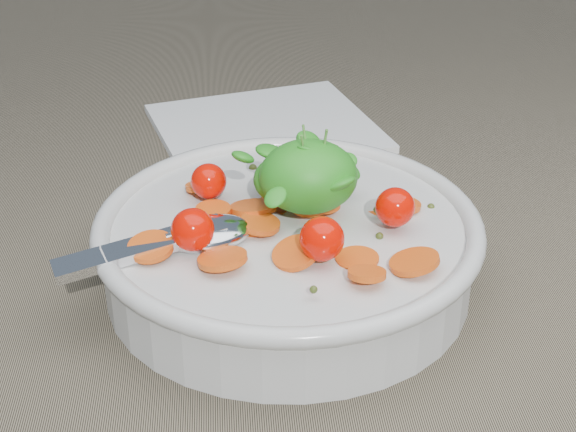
{
  "coord_description": "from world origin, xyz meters",
  "views": [
    {
      "loc": [
        -0.06,
        -0.48,
        0.31
      ],
      "look_at": [
        -0.02,
        -0.02,
        0.05
      ],
      "focal_mm": 55.0,
      "sensor_mm": 36.0,
      "label": 1
    }
  ],
  "objects": [
    {
      "name": "bowl",
      "position": [
        -0.02,
        -0.02,
        0.03
      ],
      "size": [
        0.26,
        0.24,
        0.1
      ],
      "color": "silver",
      "rests_on": "ground"
    },
    {
      "name": "napkin",
      "position": [
        -0.02,
        0.22,
        0.0
      ],
      "size": [
        0.21,
        0.2,
        0.01
      ],
      "primitive_type": "cube",
      "rotation": [
        0.0,
        0.0,
        0.26
      ],
      "color": "white",
      "rests_on": "ground"
    },
    {
      "name": "ground",
      "position": [
        0.0,
        0.0,
        0.0
      ],
      "size": [
        6.0,
        6.0,
        0.0
      ],
      "primitive_type": "plane",
      "color": "#786D56",
      "rests_on": "ground"
    }
  ]
}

